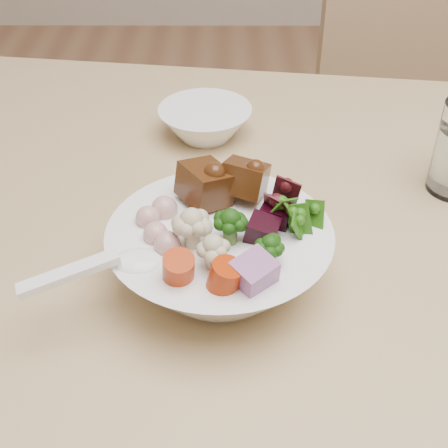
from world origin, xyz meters
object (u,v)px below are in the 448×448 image
at_px(food_bowl, 221,252).
at_px(side_bowl, 205,123).
at_px(dining_table, 423,282).
at_px(chair_far, 407,156).

distance_m(food_bowl, side_bowl, 0.34).
distance_m(dining_table, food_bowl, 0.31).
xyz_separation_m(dining_table, side_bowl, (-0.30, 0.25, 0.10)).
relative_size(dining_table, food_bowl, 7.07).
bearing_deg(food_bowl, side_bowl, 94.73).
bearing_deg(dining_table, chair_far, 83.36).
bearing_deg(chair_far, food_bowl, -128.94).
bearing_deg(dining_table, side_bowl, 147.40).
height_order(dining_table, side_bowl, side_bowl).
height_order(dining_table, chair_far, chair_far).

